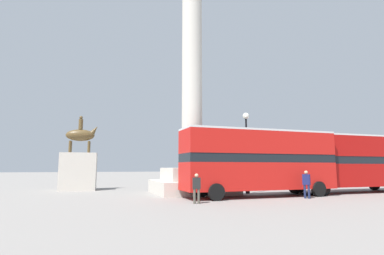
{
  "coord_description": "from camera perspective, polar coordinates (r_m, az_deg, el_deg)",
  "views": [
    {
      "loc": [
        -7.2,
        -21.63,
        1.96
      ],
      "look_at": [
        0.0,
        0.0,
        4.96
      ],
      "focal_mm": 28.0,
      "sensor_mm": 36.0,
      "label": 1
    }
  ],
  "objects": [
    {
      "name": "ground_plane",
      "position": [
        22.88,
        0.0,
        -12.41
      ],
      "size": [
        200.0,
        200.0,
        0.0
      ],
      "primitive_type": "plane",
      "color": "gray"
    },
    {
      "name": "monument_column",
      "position": [
        23.09,
        0.0,
        1.73
      ],
      "size": [
        5.59,
        5.59,
        19.23
      ],
      "color": "beige",
      "rests_on": "ground_plane"
    },
    {
      "name": "bus_a",
      "position": [
        26.37,
        27.82,
        -5.64
      ],
      "size": [
        10.82,
        2.89,
        4.38
      ],
      "rotation": [
        0.0,
        0.0,
        -0.01
      ],
      "color": "#A80F0C",
      "rests_on": "ground_plane"
    },
    {
      "name": "bus_b",
      "position": [
        20.61,
        12.71,
        -6.03
      ],
      "size": [
        10.62,
        2.84,
        4.39
      ],
      "rotation": [
        0.0,
        0.0,
        0.02
      ],
      "color": "red",
      "rests_on": "ground_plane"
    },
    {
      "name": "equestrian_statue",
      "position": [
        27.34,
        -20.74,
        -6.95
      ],
      "size": [
        3.13,
        2.22,
        6.33
      ],
      "rotation": [
        0.0,
        0.0,
        -0.06
      ],
      "color": "beige",
      "rests_on": "ground_plane"
    },
    {
      "name": "street_lamp",
      "position": [
        23.01,
        10.35,
        -3.0
      ],
      "size": [
        0.48,
        0.48,
        6.07
      ],
      "color": "black",
      "rests_on": "ground_plane"
    },
    {
      "name": "pedestrian_near_lamp",
      "position": [
        16.44,
        0.88,
        -11.29
      ],
      "size": [
        0.44,
        0.24,
        1.6
      ],
      "rotation": [
        0.0,
        0.0,
        2.96
      ],
      "color": "#4C473D",
      "rests_on": "ground_plane"
    },
    {
      "name": "pedestrian_by_plinth",
      "position": [
        20.37,
        20.97,
        -9.79
      ],
      "size": [
        0.42,
        0.47,
        1.72
      ],
      "rotation": [
        0.0,
        0.0,
        5.36
      ],
      "color": "#192347",
      "rests_on": "ground_plane"
    }
  ]
}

